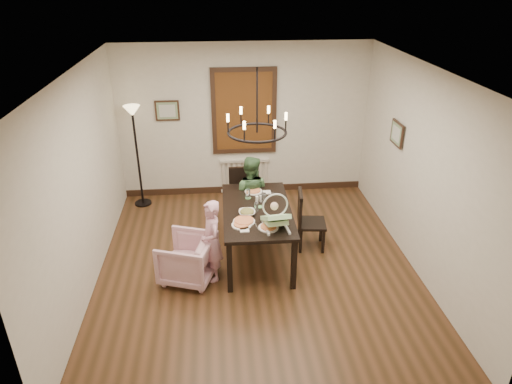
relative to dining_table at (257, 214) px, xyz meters
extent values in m
cube|color=#52311C|center=(-0.02, -0.27, -0.72)|extent=(4.50, 5.00, 0.01)
cube|color=white|center=(-0.02, -0.27, 2.08)|extent=(4.50, 5.00, 0.01)
cube|color=beige|center=(-0.02, 2.23, 0.68)|extent=(4.50, 0.01, 2.80)
cube|color=beige|center=(-2.27, -0.27, 0.68)|extent=(0.01, 5.00, 2.80)
cube|color=beige|center=(2.23, -0.27, 0.68)|extent=(0.01, 5.00, 2.80)
cube|color=black|center=(0.00, 0.00, 0.06)|extent=(0.99, 1.73, 0.05)
cube|color=black|center=(-0.43, -0.79, -0.34)|extent=(0.07, 0.07, 0.76)
cube|color=black|center=(-0.41, 0.81, -0.34)|extent=(0.07, 0.07, 0.76)
cube|color=black|center=(0.41, -0.81, -0.34)|extent=(0.07, 0.07, 0.76)
cube|color=black|center=(0.43, 0.79, -0.34)|extent=(0.07, 0.07, 0.76)
imported|color=#E1ACC4|center=(-1.00, -0.44, -0.40)|extent=(0.89, 0.88, 0.64)
imported|color=#D395A7|center=(-0.66, -0.46, -0.23)|extent=(0.32, 0.41, 0.98)
imported|color=#3D613A|center=(-0.04, 0.77, -0.18)|extent=(0.61, 0.53, 1.08)
imported|color=white|center=(-0.15, -0.16, 0.12)|extent=(0.28, 0.28, 0.07)
cylinder|color=tan|center=(-0.21, -0.37, 0.11)|extent=(0.30, 0.30, 0.04)
cylinder|color=silver|center=(-0.02, -0.07, 0.15)|extent=(0.06, 0.06, 0.13)
cube|color=brown|center=(-0.02, 2.19, 0.88)|extent=(1.00, 0.03, 1.40)
cube|color=black|center=(-1.37, 2.20, 0.93)|extent=(0.42, 0.03, 0.36)
cube|color=black|center=(2.19, 0.63, 0.93)|extent=(0.03, 0.42, 0.36)
torus|color=black|center=(0.00, 0.00, 1.23)|extent=(0.80, 0.80, 0.04)
camera|label=1|loc=(-0.55, -5.71, 3.18)|focal=32.00mm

